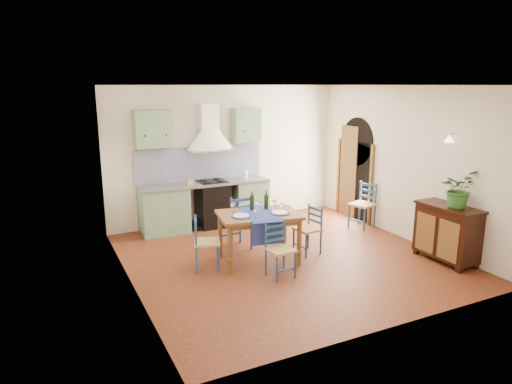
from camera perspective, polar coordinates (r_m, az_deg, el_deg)
floor at (r=7.68m, az=3.69°, el=-8.19°), size 5.00×5.00×0.00m
back_wall at (r=9.20m, az=-5.85°, el=2.20°), size 5.00×0.96×2.80m
right_wall at (r=8.99m, az=16.90°, el=3.29°), size 0.26×5.00×2.80m
left_wall at (r=6.44m, az=-15.83°, el=0.15°), size 0.04×5.00×2.80m
ceiling at (r=7.15m, az=4.03°, el=13.23°), size 5.00×5.00×0.01m
dining_table at (r=7.28m, az=0.40°, el=-3.41°), size 1.40×1.09×1.12m
chair_near at (r=6.84m, az=2.96°, el=-7.23°), size 0.39×0.39×0.80m
chair_far at (r=7.92m, az=-2.40°, el=-3.62°), size 0.50×0.50×0.98m
chair_left at (r=7.11m, az=-6.37°, el=-6.32°), size 0.49×0.49×0.84m
chair_right at (r=7.80m, az=6.61°, el=-4.64°), size 0.43×0.43×0.81m
chair_spare at (r=9.37m, az=13.26°, el=-1.53°), size 0.53×0.53×0.91m
sideboard at (r=7.97m, az=22.76°, el=-4.54°), size 0.50×1.05×0.94m
potted_plant at (r=7.73m, az=23.93°, el=0.37°), size 0.66×0.62×0.60m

